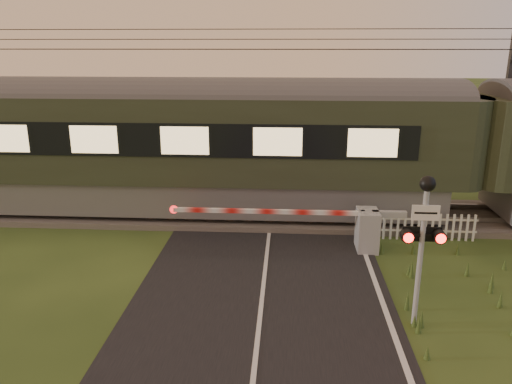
# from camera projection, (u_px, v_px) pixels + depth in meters

# --- Properties ---
(ground) EXTENTS (160.00, 160.00, 0.00)m
(ground) POSITION_uv_depth(u_px,v_px,m) (260.00, 314.00, 10.90)
(ground) COLOR #253916
(ground) RESTS_ON ground
(road) EXTENTS (6.00, 140.00, 0.03)m
(road) POSITION_uv_depth(u_px,v_px,m) (261.00, 319.00, 10.67)
(road) COLOR black
(road) RESTS_ON ground
(track_bed) EXTENTS (140.00, 3.40, 0.39)m
(track_bed) POSITION_uv_depth(u_px,v_px,m) (271.00, 214.00, 17.10)
(track_bed) COLOR #47423D
(track_bed) RESTS_ON ground
(overhead_wires) EXTENTS (120.00, 0.62, 0.62)m
(overhead_wires) POSITION_uv_depth(u_px,v_px,m) (273.00, 42.00, 15.48)
(overhead_wires) COLOR black
(overhead_wires) RESTS_ON ground
(train) EXTENTS (46.13, 3.18, 4.31)m
(train) POSITION_uv_depth(u_px,v_px,m) (472.00, 149.00, 16.02)
(train) COLOR slate
(train) RESTS_ON ground
(boom_gate) EXTENTS (6.72, 0.90, 1.20)m
(boom_gate) POSITION_uv_depth(u_px,v_px,m) (357.00, 228.00, 14.16)
(boom_gate) COLOR gray
(boom_gate) RESTS_ON ground
(crossing_signal) EXTENTS (0.82, 0.35, 3.22)m
(crossing_signal) POSITION_uv_depth(u_px,v_px,m) (424.00, 225.00, 9.88)
(crossing_signal) COLOR gray
(crossing_signal) RESTS_ON ground
(picket_fence) EXTENTS (2.84, 0.07, 0.83)m
(picket_fence) POSITION_uv_depth(u_px,v_px,m) (429.00, 227.00, 14.88)
(picket_fence) COLOR silver
(picket_fence) RESTS_ON ground
(catenary_mast) EXTENTS (0.20, 2.45, 6.35)m
(catenary_mast) POSITION_uv_depth(u_px,v_px,m) (506.00, 112.00, 17.77)
(catenary_mast) COLOR #2D2D30
(catenary_mast) RESTS_ON ground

